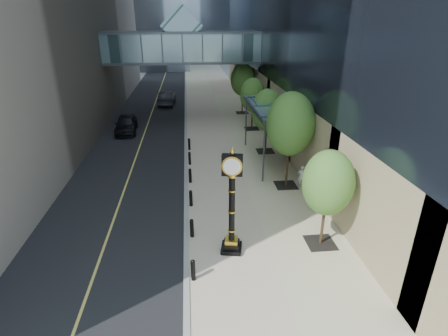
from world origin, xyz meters
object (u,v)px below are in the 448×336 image
(street_clock, at_px, (232,210))
(car_near, at_px, (126,124))
(pedestrian, at_px, (302,177))
(car_far, at_px, (167,98))

(street_clock, xyz_separation_m, car_near, (-7.89, 19.88, -1.43))
(street_clock, height_order, car_near, street_clock)
(street_clock, relative_size, car_near, 1.05)
(pedestrian, height_order, car_far, car_far)
(pedestrian, xyz_separation_m, car_far, (-9.85, 25.21, 0.04))
(car_near, relative_size, car_far, 0.94)
(pedestrian, height_order, car_near, car_near)
(car_near, bearing_deg, car_far, 70.07)
(street_clock, distance_m, car_near, 21.44)
(street_clock, relative_size, pedestrian, 3.31)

